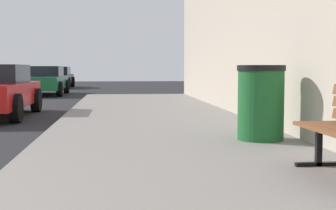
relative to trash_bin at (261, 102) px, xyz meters
The scene contains 3 objects.
trash_bin is the anchor object (origin of this frame).
car_green 15.83m from the trash_bin, 109.60° to the left, with size 1.92×4.34×1.27m.
car_black 23.40m from the trash_bin, 104.20° to the left, with size 1.93×4.29×1.27m.
Camera 1 is at (3.19, -3.07, 1.19)m, focal length 51.14 mm.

